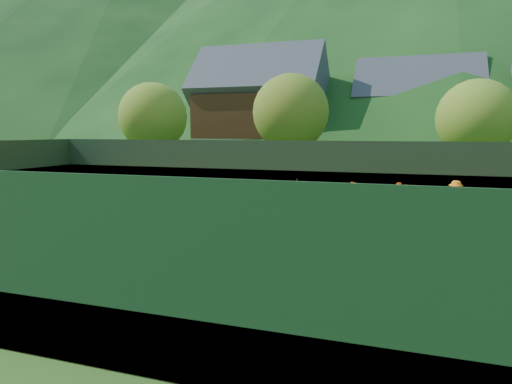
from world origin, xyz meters
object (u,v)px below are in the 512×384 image
(student_a, at_px, (352,200))
(coach, at_px, (148,202))
(student_b, at_px, (399,202))
(tennis_net, at_px, (262,208))
(student_c, at_px, (406,203))
(ball_hopper, at_px, (8,210))
(student_d, at_px, (455,199))
(chalet_left, at_px, (260,112))
(chalet_mid, at_px, (416,118))

(student_a, bearing_deg, coach, 42.18)
(student_b, bearing_deg, tennis_net, -8.86)
(student_c, bearing_deg, ball_hopper, 1.12)
(student_c, height_order, ball_hopper, student_c)
(student_d, bearing_deg, student_b, 60.87)
(student_d, distance_m, chalet_left, 32.53)
(coach, height_order, chalet_mid, chalet_mid)
(tennis_net, distance_m, ball_hopper, 9.54)
(coach, xyz_separation_m, ball_hopper, (-3.96, -3.08, -0.05))
(coach, relative_size, ball_hopper, 1.59)
(student_c, bearing_deg, chalet_left, -85.42)
(student_b, xyz_separation_m, chalet_left, (-15.31, 28.60, 4.83))
(ball_hopper, xyz_separation_m, chalet_left, (-1.81, 34.88, 4.88))
(coach, distance_m, chalet_left, 32.68)
(coach, xyz_separation_m, student_b, (9.54, 3.21, 0.01))
(student_a, xyz_separation_m, ball_hopper, (-11.62, -6.61, -0.01))
(student_d, bearing_deg, student_a, 42.20)
(student_a, xyz_separation_m, student_d, (4.09, 1.29, 0.03))
(student_a, relative_size, tennis_net, 0.13)
(student_a, xyz_separation_m, tennis_net, (-3.43, -1.72, -0.26))
(chalet_left, bearing_deg, coach, -79.72)
(student_c, xyz_separation_m, chalet_left, (-15.56, 28.39, 4.88))
(coach, distance_m, tennis_net, 4.61)
(coach, relative_size, tennis_net, 0.13)
(student_a, height_order, student_d, student_d)
(tennis_net, relative_size, chalet_mid, 0.95)
(student_a, bearing_deg, ball_hopper, 47.07)
(student_b, distance_m, chalet_mid, 32.87)
(student_b, distance_m, student_d, 2.73)
(student_c, distance_m, ball_hopper, 15.21)
(student_a, distance_m, chalet_mid, 32.65)
(student_d, xyz_separation_m, chalet_mid, (-1.51, 30.98, 4.18))
(coach, bearing_deg, chalet_left, 122.55)
(ball_hopper, bearing_deg, coach, 37.87)
(tennis_net, bearing_deg, student_a, 26.72)
(chalet_mid, bearing_deg, ball_hopper, -110.05)
(student_a, relative_size, ball_hopper, 1.51)
(student_a, height_order, student_c, student_a)
(ball_hopper, relative_size, chalet_mid, 0.08)
(student_a, distance_m, student_c, 2.14)
(student_b, bearing_deg, coach, -5.08)
(student_b, bearing_deg, chalet_left, -85.50)
(student_d, bearing_deg, ball_hopper, 51.37)
(student_a, relative_size, student_c, 1.01)
(student_c, xyz_separation_m, student_d, (1.95, 1.41, 0.04))
(student_a, distance_m, student_d, 4.28)
(coach, xyz_separation_m, student_a, (7.66, 3.53, -0.04))
(tennis_net, bearing_deg, chalet_mid, 79.99)
(student_a, relative_size, student_d, 0.96)
(student_b, distance_m, ball_hopper, 14.89)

